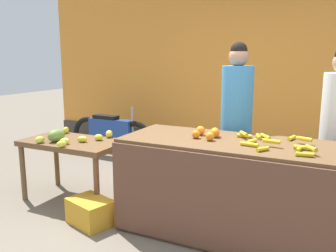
{
  "coord_description": "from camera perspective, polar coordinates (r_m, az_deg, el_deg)",
  "views": [
    {
      "loc": [
        1.26,
        -3.13,
        1.68
      ],
      "look_at": [
        -0.35,
        0.15,
        0.97
      ],
      "focal_mm": 38.33,
      "sensor_mm": 36.0,
      "label": 1
    }
  ],
  "objects": [
    {
      "name": "produce_sack",
      "position": [
        4.64,
        0.15,
        -6.76
      ],
      "size": [
        0.41,
        0.36,
        0.52
      ],
      "primitive_type": "ellipsoid",
      "rotation": [
        0.0,
        0.0,
        2.95
      ],
      "color": "tan",
      "rests_on": "ground"
    },
    {
      "name": "mango_papaya_pile",
      "position": [
        4.26,
        -15.89,
        -1.62
      ],
      "size": [
        0.73,
        0.74,
        0.14
      ],
      "color": "yellow",
      "rests_on": "side_table_wooden"
    },
    {
      "name": "parked_motorcycle",
      "position": [
        6.1,
        -9.04,
        -1.16
      ],
      "size": [
        1.6,
        0.18,
        0.88
      ],
      "color": "black",
      "rests_on": "ground"
    },
    {
      "name": "market_wall_back",
      "position": [
        5.93,
        14.0,
        8.2
      ],
      "size": [
        7.92,
        0.23,
        2.9
      ],
      "color": "orange",
      "rests_on": "ground"
    },
    {
      "name": "produce_crate",
      "position": [
        3.82,
        -12.24,
        -13.16
      ],
      "size": [
        0.51,
        0.44,
        0.26
      ],
      "primitive_type": "cube",
      "rotation": [
        0.0,
        0.0,
        -0.3
      ],
      "color": "gold",
      "rests_on": "ground"
    },
    {
      "name": "vendor_woman_blue_shirt",
      "position": [
        4.01,
        10.77,
        -0.02
      ],
      "size": [
        0.34,
        0.34,
        1.83
      ],
      "color": "#33333D",
      "rests_on": "ground"
    },
    {
      "name": "ground_plane",
      "position": [
        3.77,
        3.93,
        -15.41
      ],
      "size": [
        24.0,
        24.0,
        0.0
      ],
      "primitive_type": "plane",
      "color": "#756B5B"
    },
    {
      "name": "side_table_wooden",
      "position": [
        4.31,
        -14.85,
        -3.41
      ],
      "size": [
        1.17,
        0.65,
        0.72
      ],
      "color": "brown",
      "rests_on": "ground"
    },
    {
      "name": "orange_pile",
      "position": [
        3.44,
        6.32,
        -1.11
      ],
      "size": [
        0.25,
        0.27,
        0.09
      ],
      "color": "orange",
      "rests_on": "fruit_stall_counter"
    },
    {
      "name": "banana_bunch_pile",
      "position": [
        3.27,
        16.52,
        -2.46
      ],
      "size": [
        0.74,
        0.66,
        0.07
      ],
      "color": "gold",
      "rests_on": "fruit_stall_counter"
    },
    {
      "name": "fruit_stall_counter",
      "position": [
        3.46,
        10.24,
        -9.83
      ],
      "size": [
        2.1,
        0.85,
        0.92
      ],
      "color": "brown",
      "rests_on": "ground"
    }
  ]
}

